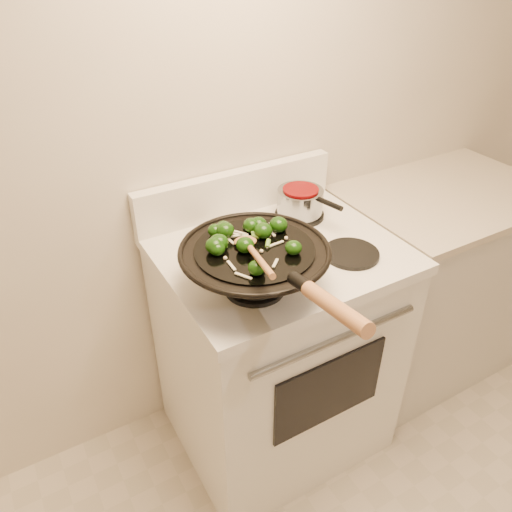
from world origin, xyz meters
TOP-DOWN VIEW (x-y plane):
  - stove at (-0.23, 1.17)m, footprint 0.78×0.67m
  - counter_unit at (0.61, 1.20)m, footprint 0.86×0.62m
  - wok at (-0.41, 1.01)m, footprint 0.43×0.71m
  - stirfry at (-0.42, 1.06)m, footprint 0.27×0.27m
  - wooden_spoon at (-0.45, 0.98)m, footprint 0.12×0.30m
  - saucepan at (-0.05, 1.32)m, footprint 0.17×0.26m

SIDE VIEW (x-z plane):
  - counter_unit at x=0.61m, z-range 0.00..0.91m
  - stove at x=-0.23m, z-range -0.07..1.01m
  - saucepan at x=-0.05m, z-range 0.93..1.03m
  - wok at x=-0.41m, z-range 0.89..1.13m
  - stirfry at x=-0.42m, z-range 1.06..1.11m
  - wooden_spoon at x=-0.45m, z-range 1.05..1.13m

